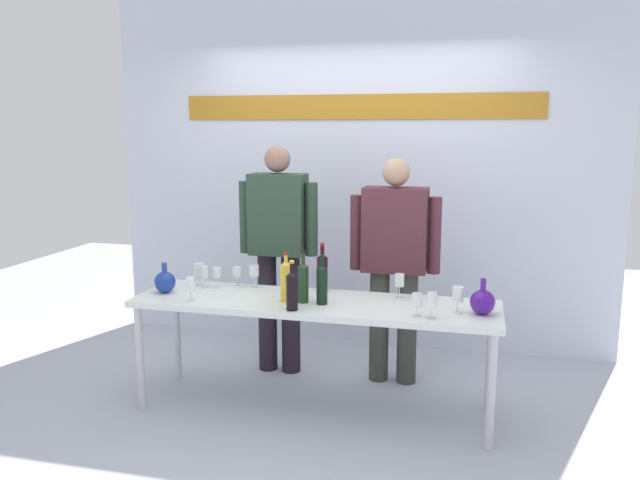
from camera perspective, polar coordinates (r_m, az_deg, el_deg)
ground_plane at (r=4.32m, az=-0.50°, el=-14.93°), size 10.00×10.00×0.00m
back_wall at (r=5.31m, az=3.36°, el=6.59°), size 4.20×0.11×3.00m
display_table at (r=4.08m, az=-0.52°, el=-6.28°), size 2.33×0.62×0.74m
decanter_blue_left at (r=4.37m, az=-13.76°, el=-3.65°), size 0.14×0.14×0.20m
decanter_blue_right at (r=3.88m, az=14.40°, el=-5.38°), size 0.15×0.15×0.22m
presenter_left at (r=4.69m, az=-3.76°, el=-0.45°), size 0.60×0.22×1.70m
presenter_right at (r=4.51m, az=6.71°, el=-1.44°), size 0.64×0.22×1.62m
wine_bottle_0 at (r=3.83m, az=-2.53°, el=-4.45°), size 0.07×0.07×0.31m
wine_bottle_1 at (r=3.96m, az=0.18°, el=-3.86°), size 0.07×0.07×0.31m
wine_bottle_2 at (r=4.26m, az=0.21°, el=-2.80°), size 0.07×0.07×0.33m
wine_bottle_3 at (r=4.02m, az=-3.06°, el=-3.61°), size 0.07×0.07×0.32m
wine_bottle_4 at (r=4.00m, az=-1.52°, el=-3.67°), size 0.07×0.07×0.34m
wine_glass_left_0 at (r=4.44m, az=-10.33°, el=-2.91°), size 0.06×0.06×0.15m
wine_glass_left_1 at (r=4.12m, az=-11.55°, el=-3.96°), size 0.06×0.06×0.15m
wine_glass_left_2 at (r=4.52m, az=-10.83°, el=-2.66°), size 0.07×0.07×0.15m
wine_glass_left_3 at (r=4.45m, az=-7.44°, el=-2.92°), size 0.06×0.06×0.13m
wine_glass_left_4 at (r=4.38m, az=-5.95°, el=-2.80°), size 0.07×0.07×0.16m
wine_glass_left_5 at (r=4.42m, az=-9.25°, el=-2.95°), size 0.06×0.06×0.14m
wine_glass_right_0 at (r=3.76m, az=8.71°, el=-5.39°), size 0.06×0.06×0.14m
wine_glass_right_1 at (r=3.87m, az=12.27°, el=-4.81°), size 0.07×0.07×0.16m
wine_glass_right_2 at (r=3.73m, az=10.01°, el=-5.38°), size 0.06×0.06×0.16m
wine_glass_right_3 at (r=4.14m, az=7.15°, el=-3.65°), size 0.06×0.06×0.16m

